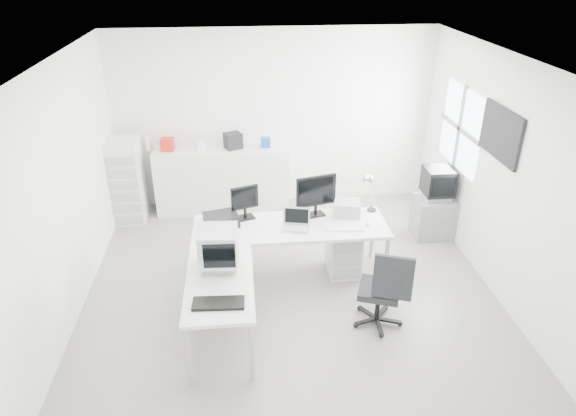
{
  "coord_description": "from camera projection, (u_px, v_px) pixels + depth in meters",
  "views": [
    {
      "loc": [
        -0.54,
        -5.32,
        3.83
      ],
      "look_at": [
        0.0,
        0.2,
        1.0
      ],
      "focal_mm": 32.0,
      "sensor_mm": 36.0,
      "label": 1
    }
  ],
  "objects": [
    {
      "name": "desk_lamp",
      "position": [
        373.0,
        193.0,
        6.59
      ],
      "size": [
        0.19,
        0.19,
        0.51
      ],
      "primitive_type": null,
      "rotation": [
        0.0,
        0.0,
        -0.09
      ],
      "color": "silver",
      "rests_on": "main_desk"
    },
    {
      "name": "right_wall",
      "position": [
        499.0,
        176.0,
        6.08
      ],
      "size": [
        0.02,
        5.0,
        2.8
      ],
      "primitive_type": "cube",
      "color": "white",
      "rests_on": "floor"
    },
    {
      "name": "tv_cabinet",
      "position": [
        433.0,
        217.0,
        7.5
      ],
      "size": [
        0.56,
        0.46,
        0.61
      ],
      "primitive_type": "cube",
      "color": "gray",
      "rests_on": "floor"
    },
    {
      "name": "lcd_monitor_large",
      "position": [
        316.0,
        196.0,
        6.48
      ],
      "size": [
        0.57,
        0.34,
        0.55
      ],
      "primitive_type": null,
      "rotation": [
        0.0,
        0.0,
        0.26
      ],
      "color": "black",
      "rests_on": "main_desk"
    },
    {
      "name": "clutter_box_d",
      "position": [
        265.0,
        142.0,
        7.97
      ],
      "size": [
        0.15,
        0.13,
        0.15
      ],
      "primitive_type": "cube",
      "rotation": [
        0.0,
        0.0,
        -0.02
      ],
      "color": "#1741A4",
      "rests_on": "sideboard"
    },
    {
      "name": "side_desk",
      "position": [
        222.0,
        310.0,
        5.47
      ],
      "size": [
        0.7,
        1.4,
        0.75
      ],
      "primitive_type": null,
      "color": "white",
      "rests_on": "floor"
    },
    {
      "name": "back_wall",
      "position": [
        274.0,
        119.0,
        8.08
      ],
      "size": [
        5.0,
        0.02,
        2.8
      ],
      "primitive_type": "cube",
      "color": "white",
      "rests_on": "floor"
    },
    {
      "name": "sideboard",
      "position": [
        222.0,
        179.0,
        8.18
      ],
      "size": [
        2.08,
        0.52,
        1.04
      ],
      "primitive_type": "cube",
      "color": "white",
      "rests_on": "floor"
    },
    {
      "name": "clutter_box_c",
      "position": [
        233.0,
        141.0,
        7.9
      ],
      "size": [
        0.31,
        0.3,
        0.24
      ],
      "primitive_type": "cube",
      "rotation": [
        0.0,
        0.0,
        0.41
      ],
      "color": "black",
      "rests_on": "sideboard"
    },
    {
      "name": "clutter_bottle",
      "position": [
        148.0,
        143.0,
        7.83
      ],
      "size": [
        0.07,
        0.07,
        0.22
      ],
      "primitive_type": "cylinder",
      "color": "white",
      "rests_on": "sideboard"
    },
    {
      "name": "wall_picture",
      "position": [
        501.0,
        133.0,
        5.94
      ],
      "size": [
        0.04,
        0.9,
        0.6
      ],
      "primitive_type": null,
      "color": "black",
      "rests_on": "right_wall"
    },
    {
      "name": "laptop",
      "position": [
        295.0,
        221.0,
        6.22
      ],
      "size": [
        0.4,
        0.41,
        0.22
      ],
      "primitive_type": null,
      "rotation": [
        0.0,
        0.0,
        -0.22
      ],
      "color": "#B7B7BA",
      "rests_on": "main_desk"
    },
    {
      "name": "floor",
      "position": [
        290.0,
        285.0,
        6.5
      ],
      "size": [
        5.0,
        5.0,
        0.01
      ],
      "primitive_type": "cube",
      "color": "#B4B0A1",
      "rests_on": "ground"
    },
    {
      "name": "drawer_pedestal",
      "position": [
        343.0,
        251.0,
        6.66
      ],
      "size": [
        0.4,
        0.5,
        0.6
      ],
      "primitive_type": "cube",
      "color": "white",
      "rests_on": "floor"
    },
    {
      "name": "inkjet_printer",
      "position": [
        221.0,
        220.0,
        6.33
      ],
      "size": [
        0.47,
        0.41,
        0.14
      ],
      "primitive_type": "cube",
      "rotation": [
        0.0,
        0.0,
        0.26
      ],
      "color": "black",
      "rests_on": "main_desk"
    },
    {
      "name": "black_keyboard",
      "position": [
        218.0,
        303.0,
        4.94
      ],
      "size": [
        0.51,
        0.23,
        0.03
      ],
      "primitive_type": "cube",
      "rotation": [
        0.0,
        0.0,
        -0.05
      ],
      "color": "black",
      "rests_on": "side_desk"
    },
    {
      "name": "laser_printer",
      "position": [
        347.0,
        208.0,
        6.57
      ],
      "size": [
        0.37,
        0.33,
        0.19
      ],
      "primitive_type": "cube",
      "rotation": [
        0.0,
        0.0,
        -0.15
      ],
      "color": "#A0A0A0",
      "rests_on": "main_desk"
    },
    {
      "name": "crt_monitor",
      "position": [
        219.0,
        249.0,
        5.42
      ],
      "size": [
        0.43,
        0.43,
        0.47
      ],
      "primitive_type": null,
      "rotation": [
        0.0,
        0.0,
        -0.05
      ],
      "color": "#B7B7BA",
      "rests_on": "side_desk"
    },
    {
      "name": "crt_tv",
      "position": [
        438.0,
        184.0,
        7.26
      ],
      "size": [
        0.5,
        0.48,
        0.45
      ],
      "primitive_type": null,
      "color": "black",
      "rests_on": "tv_cabinet"
    },
    {
      "name": "white_mouse",
      "position": [
        368.0,
        224.0,
        6.33
      ],
      "size": [
        0.05,
        0.05,
        0.05
      ],
      "primitive_type": "sphere",
      "color": "white",
      "rests_on": "main_desk"
    },
    {
      "name": "office_chair",
      "position": [
        380.0,
        286.0,
        5.64
      ],
      "size": [
        0.73,
        0.73,
        0.99
      ],
      "primitive_type": null,
      "rotation": [
        0.0,
        0.0,
        -0.35
      ],
      "color": "#232527",
      "rests_on": "floor"
    },
    {
      "name": "white_keyboard",
      "position": [
        344.0,
        228.0,
        6.27
      ],
      "size": [
        0.48,
        0.18,
        0.02
      ],
      "primitive_type": "cube",
      "rotation": [
        0.0,
        0.0,
        -0.09
      ],
      "color": "white",
      "rests_on": "main_desk"
    },
    {
      "name": "ceiling",
      "position": [
        290.0,
        60.0,
        5.23
      ],
      "size": [
        5.0,
        5.0,
        0.01
      ],
      "primitive_type": "cube",
      "color": "white",
      "rests_on": "back_wall"
    },
    {
      "name": "clutter_box_a",
      "position": [
        167.0,
        144.0,
        7.83
      ],
      "size": [
        0.21,
        0.19,
        0.19
      ],
      "primitive_type": "cube",
      "rotation": [
        0.0,
        0.0,
        -0.1
      ],
      "color": "red",
      "rests_on": "sideboard"
    },
    {
      "name": "window",
      "position": [
        460.0,
        128.0,
        7.05
      ],
      "size": [
        0.02,
        1.2,
        1.1
      ],
      "primitive_type": null,
      "color": "white",
      "rests_on": "right_wall"
    },
    {
      "name": "main_desk",
      "position": [
        290.0,
        251.0,
        6.52
      ],
      "size": [
        2.4,
        0.8,
        0.75
      ],
      "primitive_type": null,
      "color": "white",
      "rests_on": "floor"
    },
    {
      "name": "clutter_box_b",
      "position": [
        201.0,
        145.0,
        7.88
      ],
      "size": [
        0.16,
        0.15,
        0.13
      ],
      "primitive_type": "cube",
      "rotation": [
        0.0,
        0.0,
        0.27
      ],
      "color": "white",
      "rests_on": "sideboard"
    },
    {
      "name": "lcd_monitor_small",
      "position": [
        245.0,
        202.0,
        6.42
      ],
      "size": [
        0.4,
        0.31,
        0.44
      ],
      "primitive_type": null,
      "rotation": [
        0.0,
        0.0,
        0.33
      ],
      "color": "black",
      "rests_on": "main_desk"
    },
    {
      "name": "left_wall",
      "position": [
        64.0,
        194.0,
        5.65
      ],
      "size": [
        0.02,
        5.0,
        2.8
      ],
      "primitive_type": "cube",
      "color": "white",
      "rests_on": "floor"
    },
    {
      "name": "filing_cabinet",
      "position": [
        128.0,
        180.0,
        7.81
      ],
      "size": [
        0.46,
        0.54,
        1.31
      ],
      "primitive_type": "cube",
      "color": "white",
      "rests_on": "floor"
    }
  ]
}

